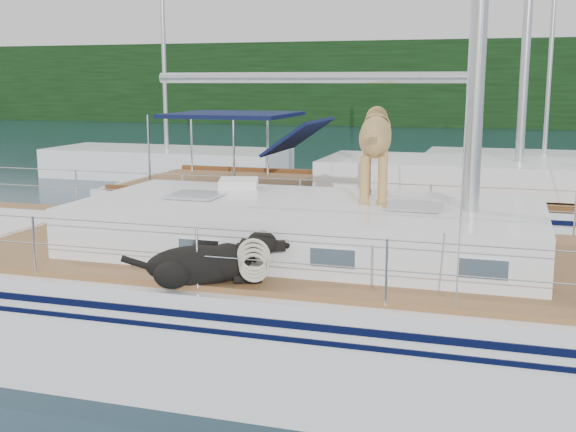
% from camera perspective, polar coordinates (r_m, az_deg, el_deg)
% --- Properties ---
extents(ground, '(120.00, 120.00, 0.00)m').
position_cam_1_polar(ground, '(8.95, -3.49, -10.18)').
color(ground, black).
rests_on(ground, ground).
extents(tree_line, '(90.00, 3.00, 6.00)m').
position_cam_1_polar(tree_line, '(52.90, 14.14, 10.10)').
color(tree_line, black).
rests_on(tree_line, ground).
extents(shore_bank, '(92.00, 1.00, 1.20)m').
position_cam_1_polar(shore_bank, '(54.16, 14.10, 7.57)').
color(shore_bank, '#595147').
rests_on(shore_bank, ground).
extents(main_sailboat, '(12.00, 4.03, 14.01)m').
position_cam_1_polar(main_sailboat, '(8.69, -2.89, -6.04)').
color(main_sailboat, white).
rests_on(main_sailboat, ground).
extents(neighbor_sailboat, '(11.00, 3.50, 13.30)m').
position_cam_1_polar(neighbor_sailboat, '(14.20, 8.28, 0.16)').
color(neighbor_sailboat, white).
rests_on(neighbor_sailboat, ground).
extents(bg_boat_west, '(8.00, 3.00, 11.65)m').
position_cam_1_polar(bg_boat_west, '(24.58, -9.52, 4.09)').
color(bg_boat_west, white).
rests_on(bg_boat_west, ground).
extents(bg_boat_center, '(7.20, 3.00, 11.65)m').
position_cam_1_polar(bg_boat_center, '(24.00, 19.51, 3.48)').
color(bg_boat_center, white).
rests_on(bg_boat_center, ground).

